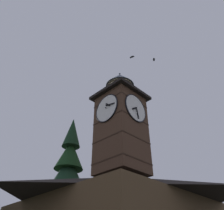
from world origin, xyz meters
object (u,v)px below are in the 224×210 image
(pine_tree_behind, at_px, (65,199))
(flying_bird_low, at_px, (132,57))
(clock_tower, at_px, (121,122))
(flying_bird_high, at_px, (154,59))
(moon, at_px, (32,201))

(pine_tree_behind, xyz_separation_m, flying_bird_low, (-3.43, 4.91, 14.59))
(pine_tree_behind, height_order, flying_bird_low, flying_bird_low)
(clock_tower, bearing_deg, flying_bird_high, 173.75)
(flying_bird_low, bearing_deg, moon, -106.88)
(moon, distance_m, flying_bird_low, 45.69)
(moon, bearing_deg, pine_tree_behind, 66.65)
(moon, distance_m, flying_bird_high, 45.95)
(pine_tree_behind, bearing_deg, flying_bird_low, 124.95)
(pine_tree_behind, relative_size, flying_bird_high, 26.57)
(clock_tower, xyz_separation_m, flying_bird_low, (-2.39, -0.29, 9.29))
(moon, bearing_deg, clock_tower, 70.39)
(pine_tree_behind, bearing_deg, moon, -113.35)
(clock_tower, height_order, pine_tree_behind, clock_tower)
(clock_tower, distance_m, flying_bird_low, 9.60)
(flying_bird_high, distance_m, flying_bird_low, 3.30)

